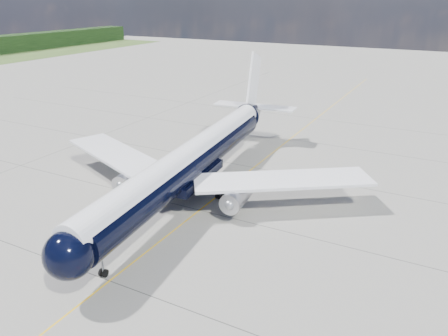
{
  "coord_description": "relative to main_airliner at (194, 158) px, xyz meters",
  "views": [
    {
      "loc": [
        23.26,
        -27.94,
        22.72
      ],
      "look_at": [
        1.07,
        13.91,
        4.0
      ],
      "focal_mm": 35.0,
      "sensor_mm": 36.0,
      "label": 1
    }
  ],
  "objects": [
    {
      "name": "taxiway_centerline",
      "position": [
        2.88,
        11.25,
        -4.57
      ],
      "size": [
        0.16,
        160.0,
        0.01
      ],
      "primitive_type": "cube",
      "color": "#F1B60C",
      "rests_on": "ground"
    },
    {
      "name": "main_airliner",
      "position": [
        0.0,
        0.0,
        0.0
      ],
      "size": [
        41.67,
        50.99,
        14.73
      ],
      "rotation": [
        0.0,
        0.0,
        0.11
      ],
      "color": "black",
      "rests_on": "ground"
    },
    {
      "name": "ground",
      "position": [
        2.88,
        16.25,
        -4.57
      ],
      "size": [
        320.0,
        320.0,
        0.0
      ],
      "primitive_type": "plane",
      "color": "gray",
      "rests_on": "ground"
    }
  ]
}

